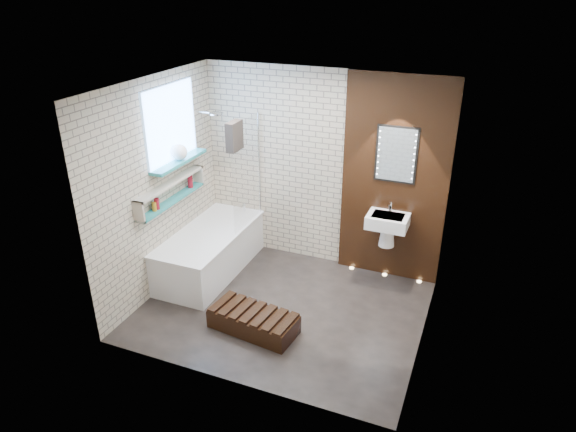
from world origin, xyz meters
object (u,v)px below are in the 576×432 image
at_px(bathtub, 210,251).
at_px(led_mirror, 396,155).
at_px(bath_screen, 247,173).
at_px(walnut_step, 253,322).
at_px(washbasin, 387,225).

distance_m(bathtub, led_mirror, 2.68).
bearing_deg(bath_screen, bathtub, -128.90).
height_order(led_mirror, walnut_step, led_mirror).
xyz_separation_m(washbasin, led_mirror, (0.00, 0.16, 0.86)).
relative_size(bathtub, washbasin, 3.00).
bearing_deg(walnut_step, bath_screen, 117.39).
xyz_separation_m(washbasin, walnut_step, (-1.11, -1.56, -0.68)).
relative_size(bathtub, walnut_step, 1.79).
relative_size(washbasin, walnut_step, 0.60).
height_order(bath_screen, washbasin, bath_screen).
height_order(bathtub, washbasin, washbasin).
relative_size(led_mirror, walnut_step, 0.72).
distance_m(washbasin, led_mirror, 0.88).
bearing_deg(bathtub, washbasin, 16.01).
xyz_separation_m(bath_screen, washbasin, (1.82, 0.18, -0.49)).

